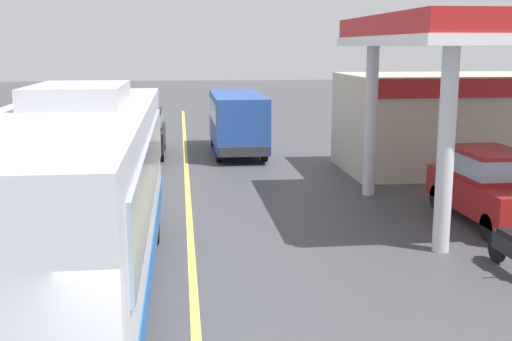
# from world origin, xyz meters

# --- Properties ---
(ground) EXTENTS (120.00, 120.00, 0.00)m
(ground) POSITION_xyz_m (0.00, 20.00, 0.00)
(ground) COLOR #424247
(lane_divider_stripe) EXTENTS (0.16, 50.00, 0.01)m
(lane_divider_stripe) POSITION_xyz_m (0.00, 15.00, 0.00)
(lane_divider_stripe) COLOR #D8CC4C
(lane_divider_stripe) RESTS_ON ground
(coach_bus_main) EXTENTS (2.60, 11.04, 3.69)m
(coach_bus_main) POSITION_xyz_m (-1.95, 6.68, 1.72)
(coach_bus_main) COLOR silver
(coach_bus_main) RESTS_ON ground
(gas_station_roadside) EXTENTS (9.10, 11.95, 5.10)m
(gas_station_roadside) POSITION_xyz_m (9.06, 15.55, 2.63)
(gas_station_roadside) COLOR #B21E1E
(gas_station_roadside) RESTS_ON ground
(car_at_pump) EXTENTS (1.70, 4.20, 1.82)m
(car_at_pump) POSITION_xyz_m (7.49, 10.78, 1.01)
(car_at_pump) COLOR maroon
(car_at_pump) RESTS_ON ground
(minibus_opposing_lane) EXTENTS (2.04, 6.13, 2.44)m
(minibus_opposing_lane) POSITION_xyz_m (2.14, 22.10, 1.47)
(minibus_opposing_lane) COLOR #264C9E
(minibus_opposing_lane) RESTS_ON ground
(motorcycle_parked_forecourt) EXTENTS (0.55, 1.80, 0.92)m
(motorcycle_parked_forecourt) POSITION_xyz_m (6.21, 7.24, 0.44)
(motorcycle_parked_forecourt) COLOR black
(motorcycle_parked_forecourt) RESTS_ON ground
(car_trailing_behind_bus) EXTENTS (1.70, 4.20, 1.82)m
(car_trailing_behind_bus) POSITION_xyz_m (-1.68, 22.03, 1.01)
(car_trailing_behind_bus) COLOR black
(car_trailing_behind_bus) RESTS_ON ground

